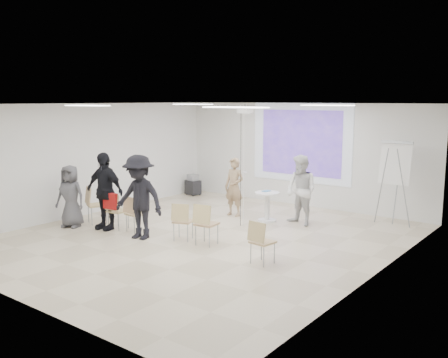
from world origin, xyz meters
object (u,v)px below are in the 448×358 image
Objects in this scene: player_right at (301,187)px; pedestal_table at (267,205)px; chair_center at (182,219)px; av_cart at (193,185)px; audience_mid at (139,192)px; flipchart_easel at (395,164)px; chair_right_inner at (205,221)px; audience_outer at (70,193)px; audience_left at (104,185)px; chair_far_left at (93,202)px; chair_right_far at (260,239)px; player_left at (234,183)px; chair_left_inner at (133,211)px; chair_left_mid at (116,208)px; laptop at (136,212)px.

pedestal_table is at bearing -149.18° from player_right.
chair_center is 5.40m from av_cart.
audience_mid is 1.02× the size of flipchart_easel.
player_right is 0.92× the size of flipchart_easel.
chair_right_inner is at bearing 8.85° from audience_mid.
pedestal_table is 2.62m from chair_right_inner.
audience_left is at bearing 3.73° from audience_outer.
av_cart is (-0.54, 4.43, -0.25)m from chair_far_left.
chair_right_far is (1.72, -2.94, 0.06)m from pedestal_table.
player_left reaches higher than chair_right_inner.
player_left is 2.74m from chair_center.
audience_outer is (-1.58, -0.59, 0.35)m from chair_left_inner.
chair_far_left is 2.01m from audience_mid.
player_left is at bearing 33.69° from audience_outer.
audience_left is at bearing -121.42° from player_right.
player_right is 5.21m from chair_far_left.
chair_right_inner is at bearing -87.94° from pedestal_table.
chair_center is (-0.54, -2.64, 0.07)m from pedestal_table.
pedestal_table is at bearing 126.77° from chair_right_far.
player_left is at bearing 55.16° from audience_left.
audience_left reaches higher than chair_right_far.
audience_mid is at bearing 17.80° from chair_far_left.
pedestal_table is 3.31m from flipchart_easel.
chair_left_mid is (0.88, -0.03, -0.04)m from chair_far_left.
player_left is at bearing 75.10° from audience_mid.
player_left is 2.97m from chair_left_inner.
audience_left is at bearing 168.19° from audience_mid.
player_right is at bearing 35.87° from audience_left.
chair_left_inner is 1.72m from audience_outer.
audience_mid reaches higher than player_left.
chair_far_left is 1.08× the size of chair_left_mid.
chair_right_far reaches higher than pedestal_table.
chair_right_far is at bearing -15.48° from audience_outer.
av_cart is at bearing 98.10° from audience_left.
chair_left_inner is (-0.89, -2.81, -0.38)m from player_left.
chair_center is (1.93, 0.24, -0.01)m from chair_left_mid.
audience_left reaches higher than player_left.
player_right is at bearing 19.11° from audience_outer.
flipchart_easel is at bearing 50.55° from chair_right_inner.
player_left is 1.04× the size of audience_outer.
player_right reaches higher than laptop.
chair_left_inner reaches higher than pedestal_table.
audience_left is 3.16× the size of av_cart.
chair_center is 0.40× the size of audience_mid.
chair_center is at bearing -79.67° from player_left.
flipchart_easel reaches higher than player_left.
pedestal_table is 0.90× the size of chair_left_mid.
pedestal_table is 0.37× the size of audience_left.
laptop is at bearing -117.39° from player_right.
flipchart_easel is at bearing 52.40° from player_right.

